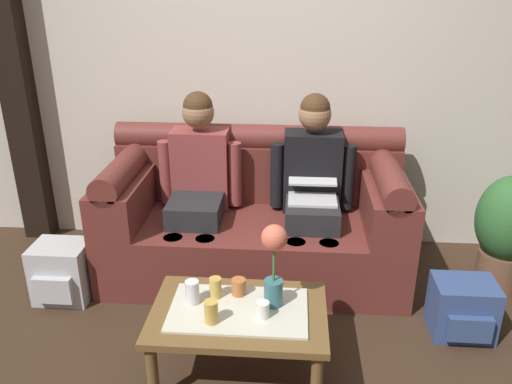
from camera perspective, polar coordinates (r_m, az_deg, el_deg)
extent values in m
cube|color=beige|center=(3.74, 0.54, 15.72)|extent=(6.00, 0.12, 2.90)
cube|color=black|center=(4.12, -25.32, 14.29)|extent=(0.20, 0.20, 2.90)
cube|color=maroon|center=(3.54, -0.19, -5.87)|extent=(1.97, 0.88, 0.42)
cube|color=maroon|center=(3.67, 0.21, 2.23)|extent=(1.97, 0.22, 0.40)
cylinder|color=maroon|center=(3.59, 0.21, 6.03)|extent=(1.97, 0.18, 0.18)
cube|color=maroon|center=(3.55, -13.93, -0.24)|extent=(0.28, 0.88, 0.28)
cylinder|color=maroon|center=(3.49, -14.21, 2.56)|extent=(0.18, 0.88, 0.18)
cube|color=maroon|center=(3.43, 14.03, -1.08)|extent=(0.28, 0.88, 0.28)
cylinder|color=maroon|center=(3.36, 14.32, 1.81)|extent=(0.18, 0.88, 0.18)
cube|color=#232326|center=(3.41, -6.61, -1.88)|extent=(0.34, 0.40, 0.15)
cylinder|color=#232326|center=(3.34, -8.91, -8.13)|extent=(0.12, 0.12, 0.42)
cylinder|color=#232326|center=(3.30, -5.49, -8.33)|extent=(0.12, 0.12, 0.42)
cube|color=brown|center=(3.55, -6.05, 2.59)|extent=(0.38, 0.22, 0.54)
cylinder|color=brown|center=(3.57, -9.86, 2.14)|extent=(0.09, 0.09, 0.44)
cylinder|color=brown|center=(3.49, -2.35, 1.97)|extent=(0.09, 0.09, 0.44)
sphere|color=#936B4C|center=(3.42, -6.38, 8.70)|extent=(0.21, 0.21, 0.21)
sphere|color=#472D19|center=(3.41, -6.41, 9.35)|extent=(0.19, 0.19, 0.19)
cube|color=#232326|center=(3.35, 6.17, -2.29)|extent=(0.34, 0.40, 0.15)
cylinder|color=#232326|center=(3.26, 4.29, -8.72)|extent=(0.12, 0.12, 0.42)
cylinder|color=#232326|center=(3.27, 7.84, -8.80)|extent=(0.12, 0.12, 0.42)
cube|color=black|center=(3.50, 6.21, 2.27)|extent=(0.38, 0.22, 0.54)
cylinder|color=black|center=(3.47, 2.33, 1.84)|extent=(0.09, 0.09, 0.44)
cylinder|color=black|center=(3.49, 10.07, 1.61)|extent=(0.09, 0.09, 0.44)
sphere|color=#936B4C|center=(3.36, 6.50, 8.46)|extent=(0.21, 0.21, 0.21)
sphere|color=#472D19|center=(3.36, 6.53, 9.12)|extent=(0.19, 0.19, 0.19)
cube|color=silver|center=(3.34, 6.22, -0.85)|extent=(0.31, 0.22, 0.02)
cube|color=silver|center=(3.42, 6.24, 1.74)|extent=(0.31, 0.21, 0.06)
cube|color=black|center=(3.41, 6.24, 1.64)|extent=(0.27, 0.18, 0.05)
cube|color=brown|center=(2.63, -1.93, -13.22)|extent=(0.87, 0.58, 0.04)
cube|color=beige|center=(2.62, -1.93, -12.80)|extent=(0.68, 0.41, 0.01)
cylinder|color=brown|center=(2.63, -11.30, -19.04)|extent=(0.06, 0.06, 0.34)
cylinder|color=brown|center=(2.56, 6.67, -20.14)|extent=(0.06, 0.06, 0.34)
cylinder|color=brown|center=(2.99, -8.90, -13.00)|extent=(0.06, 0.06, 0.34)
cylinder|color=brown|center=(2.93, 6.36, -13.74)|extent=(0.06, 0.06, 0.34)
cylinder|color=#336672|center=(2.61, 1.93, -10.97)|extent=(0.09, 0.09, 0.14)
cylinder|color=#3D7538|center=(2.52, 1.98, -7.86)|extent=(0.01, 0.01, 0.19)
sphere|color=#E0664C|center=(2.45, 2.02, -5.04)|extent=(0.13, 0.13, 0.13)
cylinder|color=gold|center=(2.68, -4.48, -10.43)|extent=(0.06, 0.06, 0.11)
cylinder|color=silver|center=(2.64, -7.01, -10.86)|extent=(0.07, 0.07, 0.12)
cylinder|color=white|center=(2.53, 0.74, -12.81)|extent=(0.06, 0.06, 0.08)
cylinder|color=gold|center=(2.50, -4.95, -12.98)|extent=(0.07, 0.07, 0.11)
cylinder|color=#B26633|center=(2.69, -1.92, -10.37)|extent=(0.07, 0.07, 0.09)
cube|color=#B7B7BC|center=(3.52, -20.47, -8.17)|extent=(0.34, 0.27, 0.37)
cube|color=#B7B7BC|center=(3.42, -21.43, -10.01)|extent=(0.24, 0.05, 0.17)
cube|color=#33477A|center=(3.23, 21.73, -11.71)|extent=(0.34, 0.26, 0.33)
cube|color=#33477A|center=(3.14, 22.41, -13.76)|extent=(0.24, 0.05, 0.15)
cylinder|color=brown|center=(3.77, 25.09, -7.75)|extent=(0.28, 0.28, 0.26)
ellipsoid|color=#2D602D|center=(3.61, 26.06, -2.65)|extent=(0.40, 0.40, 0.56)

